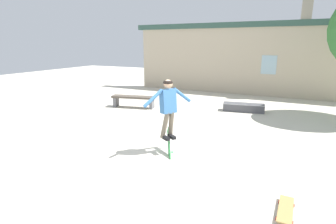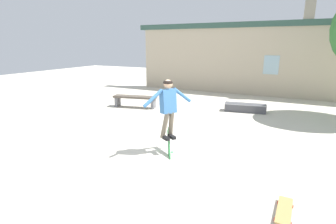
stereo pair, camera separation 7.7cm
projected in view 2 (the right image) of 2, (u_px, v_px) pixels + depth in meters
ground_plane at (170, 159)px, 6.03m from camera, size 40.00×40.00×0.00m
building_backdrop at (248, 58)px, 13.27m from camera, size 12.36×0.52×4.64m
park_bench at (135, 99)px, 10.81m from camera, size 1.86×0.80×0.48m
skate_ledge at (245, 108)px, 10.17m from camera, size 1.59×0.69×0.32m
skater at (168, 104)px, 6.08m from camera, size 0.77×1.10×1.42m
skateboard_flipping at (169, 144)px, 6.30m from camera, size 0.43×0.70×0.69m
skateboard_resting at (284, 210)px, 4.05m from camera, size 0.26×0.77×0.08m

